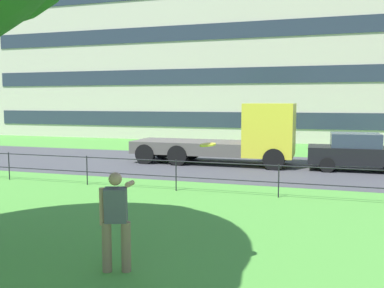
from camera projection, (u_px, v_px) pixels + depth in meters
name	position (u px, v px, depth m)	size (l,w,h in m)	color
street_strip	(291.00, 169.00, 17.69)	(80.00, 7.96, 0.01)	#424247
park_fence	(279.00, 175.00, 12.37)	(32.18, 0.04, 1.00)	black
person_thrower	(116.00, 218.00, 6.95)	(0.49, 0.85, 1.68)	#846B4C
frisbee	(208.00, 145.00, 6.86)	(0.38, 0.38, 0.05)	yellow
flatbed_truck_far_left	(236.00, 138.00, 18.84)	(7.31, 2.44, 2.75)	yellow
car_black_far_right	(358.00, 152.00, 17.20)	(4.03, 1.88, 1.54)	black
apartment_building_background	(214.00, 22.00, 35.19)	(39.74, 12.18, 18.88)	beige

